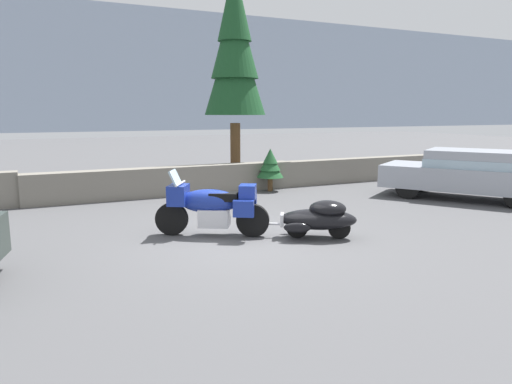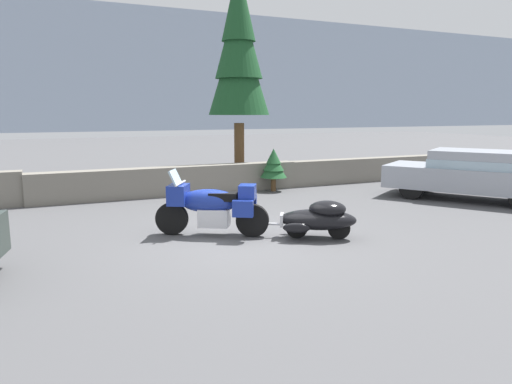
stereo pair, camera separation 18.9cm
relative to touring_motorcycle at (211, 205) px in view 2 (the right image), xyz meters
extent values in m
plane|color=#4C4C4F|center=(0.44, -0.52, -0.62)|extent=(80.00, 80.00, 0.00)
cube|color=slate|center=(0.44, 4.92, -0.19)|extent=(8.00, 0.52, 0.86)
cube|color=slate|center=(8.44, 4.94, -0.20)|extent=(8.00, 0.49, 0.84)
cube|color=#99A8BF|center=(0.44, 94.96, 7.38)|extent=(240.00, 80.00, 16.00)
cylinder|color=black|center=(-0.71, 0.41, -0.29)|extent=(0.64, 0.45, 0.66)
cylinder|color=black|center=(0.72, -0.42, -0.29)|extent=(0.64, 0.45, 0.66)
cube|color=silver|center=(0.05, -0.03, -0.24)|extent=(0.74, 0.68, 0.36)
ellipsoid|color=navy|center=(-0.04, 0.02, 0.09)|extent=(1.26, 0.98, 0.48)
cube|color=navy|center=(-0.58, 0.34, 0.21)|extent=(0.57, 0.63, 0.40)
cube|color=#9EB7C6|center=(-0.62, 0.36, 0.54)|extent=(0.38, 0.48, 0.34)
cube|color=black|center=(0.22, -0.13, 0.19)|extent=(0.67, 0.59, 0.16)
cube|color=navy|center=(0.63, -0.37, 0.29)|extent=(0.48, 0.51, 0.28)
cube|color=navy|center=(0.44, -0.60, 0.01)|extent=(0.43, 0.34, 0.32)
cube|color=navy|center=(0.74, -0.08, 0.01)|extent=(0.43, 0.34, 0.32)
cylinder|color=silver|center=(-0.53, 0.31, 0.44)|extent=(0.39, 0.63, 0.04)
cylinder|color=silver|center=(-0.66, 0.39, -0.04)|extent=(0.25, 0.19, 0.54)
cylinder|color=black|center=(1.48, -0.86, -0.40)|extent=(0.43, 0.31, 0.44)
cylinder|color=black|center=(2.19, -1.28, -0.40)|extent=(0.43, 0.31, 0.44)
ellipsoid|color=black|center=(1.84, -1.07, -0.24)|extent=(1.64, 1.34, 0.40)
ellipsoid|color=black|center=(1.99, -1.16, -0.02)|extent=(0.90, 0.85, 0.32)
cube|color=silver|center=(1.22, -0.71, -0.26)|extent=(0.21, 0.31, 0.24)
ellipsoid|color=black|center=(1.32, -1.14, -0.34)|extent=(0.52, 0.38, 0.20)
ellipsoid|color=black|center=(1.64, -0.59, -0.34)|extent=(0.52, 0.38, 0.20)
cylinder|color=silver|center=(0.89, -0.52, -0.35)|extent=(0.63, 0.40, 0.05)
cylinder|color=black|center=(6.54, 1.51, -0.28)|extent=(0.56, 0.69, 0.68)
cylinder|color=black|center=(7.84, 2.36, -0.28)|extent=(0.56, 0.69, 0.68)
cube|color=#999EA8|center=(7.95, 0.77, -0.01)|extent=(3.99, 4.76, 0.64)
cube|color=#999EA8|center=(8.08, 0.58, 0.55)|extent=(2.70, 2.95, 0.48)
cube|color=#9EB7C6|center=(8.08, 0.58, 0.43)|extent=(2.75, 3.01, 0.24)
cylinder|color=brown|center=(3.14, 6.23, 0.43)|extent=(0.34, 0.34, 2.10)
cone|color=#194723|center=(3.14, 6.23, 3.41)|extent=(2.06, 2.06, 3.31)
cone|color=#194723|center=(3.14, 6.23, 4.40)|extent=(1.60, 1.60, 2.90)
cone|color=#194723|center=(3.14, 6.23, 5.40)|extent=(1.13, 1.13, 2.48)
cylinder|color=brown|center=(3.54, 4.37, -0.43)|extent=(0.16, 0.16, 0.39)
cone|color=#1E5128|center=(3.54, 4.37, 0.12)|extent=(0.84, 0.84, 0.61)
cone|color=#1E5128|center=(3.54, 4.37, 0.31)|extent=(0.65, 0.65, 0.54)
cone|color=#1E5128|center=(3.54, 4.37, 0.49)|extent=(0.46, 0.46, 0.46)
camera|label=1|loc=(-3.13, -8.74, 1.84)|focal=33.08mm
camera|label=2|loc=(-2.96, -8.82, 1.84)|focal=33.08mm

